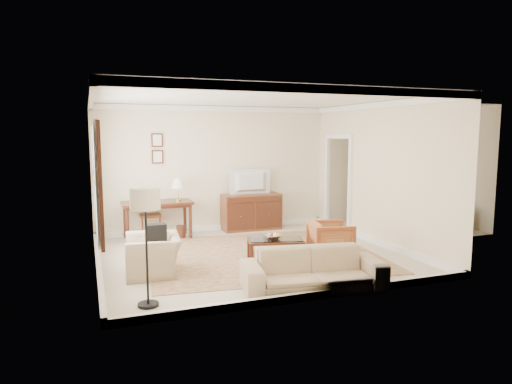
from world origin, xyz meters
TOP-DOWN VIEW (x-y plane):
  - room_shell at (0.00, 0.00)m, footprint 5.51×5.01m
  - annex_bedroom at (4.49, 1.15)m, footprint 3.00×2.70m
  - window_front at (-2.70, -0.70)m, footprint 0.12×1.56m
  - window_rear at (-2.70, 0.90)m, footprint 0.12×1.56m
  - doorway at (2.71, 1.50)m, footprint 0.10×1.12m
  - rug at (0.20, -0.04)m, footprint 4.51×3.98m
  - writing_desk at (-1.44, 2.03)m, footprint 1.48×0.74m
  - desk_chair at (-1.55, 2.38)m, footprint 0.48×0.48m
  - desk_lamp at (-0.97, 2.03)m, footprint 0.32×0.32m
  - framed_prints at (-1.34, 2.47)m, footprint 0.25×0.04m
  - sideboard at (0.79, 2.20)m, footprint 1.38×0.53m
  - tv at (0.79, 2.18)m, footprint 0.95×0.55m
  - coffee_table at (0.27, -0.50)m, footprint 1.07×0.78m
  - fruit_bowl at (0.21, -0.51)m, footprint 0.42×0.42m
  - book_a at (0.21, -0.47)m, footprint 0.28×0.08m
  - book_b at (0.50, -0.57)m, footprint 0.25×0.17m
  - striped_armchair at (1.28, -0.68)m, footprint 0.81×0.85m
  - club_armchair at (-1.88, -0.53)m, footprint 0.72×1.03m
  - backpack at (-1.82, -0.47)m, footprint 0.27×0.35m
  - sofa at (0.19, -2.09)m, footprint 2.11×0.94m
  - floor_lamp at (-2.14, -1.92)m, footprint 0.39×0.39m

SIDE VIEW (x-z plane):
  - rug at x=0.20m, z-range 0.00..0.01m
  - book_b at x=0.50m, z-range -0.03..0.35m
  - book_a at x=0.21m, z-range -0.03..0.35m
  - coffee_table at x=0.27m, z-range 0.10..0.51m
  - annex_bedroom at x=4.49m, z-range -1.11..1.79m
  - striped_armchair at x=1.28m, z-range 0.00..0.74m
  - sofa at x=0.19m, z-range 0.00..0.80m
  - club_armchair at x=-1.88m, z-range 0.00..0.85m
  - sideboard at x=0.79m, z-range 0.00..0.85m
  - fruit_bowl at x=0.21m, z-range 0.41..0.51m
  - desk_chair at x=-1.55m, z-range 0.00..1.05m
  - backpack at x=-1.82m, z-range 0.47..0.87m
  - writing_desk at x=-1.44m, z-range 0.29..1.10m
  - desk_lamp at x=-0.97m, z-range 0.81..1.31m
  - doorway at x=2.71m, z-range -0.05..2.20m
  - floor_lamp at x=-2.14m, z-range 0.53..2.10m
  - tv at x=0.79m, z-range 1.26..1.39m
  - window_front at x=-2.70m, z-range 0.65..2.45m
  - window_rear at x=-2.70m, z-range 0.65..2.45m
  - framed_prints at x=-1.34m, z-range 1.60..2.28m
  - room_shell at x=0.00m, z-range 1.02..3.93m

